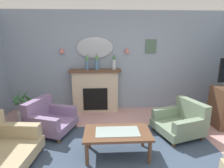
% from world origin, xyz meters
% --- Properties ---
extents(wall_back, '(6.97, 0.10, 2.66)m').
position_xyz_m(wall_back, '(0.00, 2.60, 1.33)').
color(wall_back, '#8C9EB2').
rests_on(wall_back, ground).
extents(patterned_rug, '(3.20, 2.40, 0.01)m').
position_xyz_m(patterned_rug, '(0.00, 0.20, 0.01)').
color(patterned_rug, '#38475B').
rests_on(patterned_rug, ground).
extents(fireplace, '(1.36, 0.36, 1.16)m').
position_xyz_m(fireplace, '(-0.64, 2.38, 0.57)').
color(fireplace, beige).
rests_on(fireplace, ground).
extents(mantel_vase_centre, '(0.10, 0.10, 0.40)m').
position_xyz_m(mantel_vase_centre, '(-0.84, 2.35, 1.37)').
color(mantel_vase_centre, '#4C7093').
rests_on(mantel_vase_centre, fireplace).
extents(mantel_vase_right, '(0.12, 0.12, 0.42)m').
position_xyz_m(mantel_vase_right, '(-0.59, 2.35, 1.35)').
color(mantel_vase_right, '#4C7093').
rests_on(mantel_vase_right, fireplace).
extents(mantel_vase_left, '(0.10, 0.10, 0.42)m').
position_xyz_m(mantel_vase_left, '(-0.14, 2.35, 1.37)').
color(mantel_vase_left, silver).
rests_on(mantel_vase_left, fireplace).
extents(wall_mirror, '(0.96, 0.06, 0.56)m').
position_xyz_m(wall_mirror, '(-0.64, 2.52, 1.71)').
color(wall_mirror, '#B2BCC6').
extents(wall_sconce_left, '(0.14, 0.14, 0.14)m').
position_xyz_m(wall_sconce_left, '(-1.49, 2.47, 1.66)').
color(wall_sconce_left, '#D17066').
extents(wall_sconce_right, '(0.14, 0.14, 0.14)m').
position_xyz_m(wall_sconce_right, '(0.21, 2.47, 1.66)').
color(wall_sconce_right, '#D17066').
extents(framed_picture, '(0.28, 0.03, 0.36)m').
position_xyz_m(framed_picture, '(0.86, 2.53, 1.75)').
color(framed_picture, '#4C6B56').
extents(coffee_table, '(1.10, 0.60, 0.45)m').
position_xyz_m(coffee_table, '(-0.21, 0.36, 0.38)').
color(coffee_table, brown).
rests_on(coffee_table, ground).
extents(armchair_in_corner, '(1.02, 1.00, 0.71)m').
position_xyz_m(armchair_in_corner, '(1.16, 0.99, 0.31)').
color(armchair_in_corner, gray).
rests_on(armchair_in_corner, ground).
extents(armchair_beside_couch, '(1.04, 1.03, 0.71)m').
position_xyz_m(armchair_beside_couch, '(-1.60, 1.26, 0.31)').
color(armchair_beside_couch, gray).
rests_on(armchair_beside_couch, ground).
extents(potted_plant_small_fern, '(0.47, 0.48, 0.76)m').
position_xyz_m(potted_plant_small_fern, '(-2.39, 1.85, 0.36)').
color(potted_plant_small_fern, silver).
rests_on(potted_plant_small_fern, ground).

